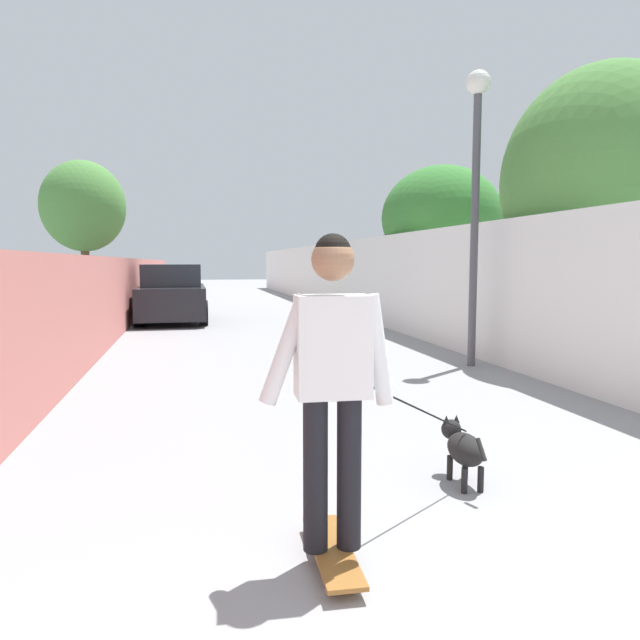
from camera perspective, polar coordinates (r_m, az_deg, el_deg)
The scene contains 11 objects.
ground_plane at distance 14.69m, azimuth -6.28°, elevation -0.62°, with size 80.00×80.00×0.00m, color gray.
wall_left at distance 12.65m, azimuth -19.93°, elevation 1.93°, with size 48.00×0.30×1.70m, color #CC726B.
fence_right at distance 13.40m, azimuth 8.40°, elevation 3.56°, with size 48.00×0.30×2.24m, color white.
tree_left_near at distance 19.86m, azimuth -22.07°, elevation 10.19°, with size 2.55×2.55×4.73m.
tree_right_mid at distance 14.85m, azimuth 11.76°, elevation 9.66°, with size 2.93×2.93×3.95m.
tree_right_far at distance 10.25m, azimuth 25.97°, elevation 11.88°, with size 3.11×3.11×4.61m.
lamp_post at distance 9.35m, azimuth 14.97°, elevation 14.20°, with size 0.36×0.36×4.42m.
skateboard at distance 3.34m, azimuth 1.19°, elevation -21.56°, with size 0.81×0.24×0.08m.
person_skateboarder at distance 3.02m, azimuth 1.23°, elevation -4.65°, with size 0.24×0.71×1.66m.
dog at distance 4.42m, azimuth 13.74°, elevation -11.93°, with size 1.19×1.31×1.06m.
car_near at distance 16.23m, azimuth -14.20°, elevation 2.36°, with size 3.81×1.80×1.54m.
Camera 1 is at (-0.52, 1.55, 1.60)m, focal length 32.85 mm.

